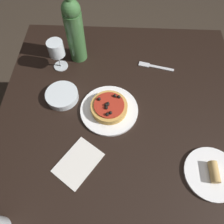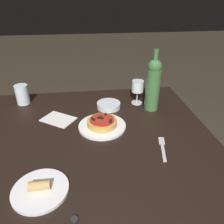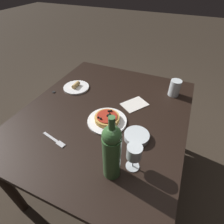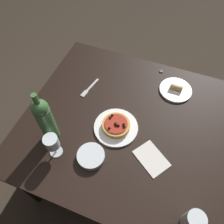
{
  "view_description": "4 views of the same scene",
  "coord_description": "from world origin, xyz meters",
  "px_view_note": "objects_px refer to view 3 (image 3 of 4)",
  "views": [
    {
      "loc": [
        0.39,
        -0.02,
        1.51
      ],
      "look_at": [
        -0.02,
        -0.04,
        0.8
      ],
      "focal_mm": 35.0,
      "sensor_mm": 36.0,
      "label": 1
    },
    {
      "loc": [
        -0.01,
        0.88,
        1.33
      ],
      "look_at": [
        -0.14,
        -0.11,
        0.77
      ],
      "focal_mm": 35.0,
      "sensor_mm": 36.0,
      "label": 2
    },
    {
      "loc": [
        -0.78,
        -0.39,
        1.46
      ],
      "look_at": [
        -0.08,
        -0.09,
        0.8
      ],
      "focal_mm": 28.0,
      "sensor_mm": 36.0,
      "label": 3
    },
    {
      "loc": [
        0.11,
        -0.62,
        1.76
      ],
      "look_at": [
        -0.12,
        -0.01,
        0.78
      ],
      "focal_mm": 35.0,
      "sensor_mm": 36.0,
      "label": 4
    }
  ],
  "objects_px": {
    "dinner_plate": "(107,121)",
    "side_plate": "(76,87)",
    "wine_glass": "(134,153)",
    "bottle_cap": "(54,92)",
    "water_cup": "(175,88)",
    "pizza": "(107,118)",
    "fork": "(55,140)",
    "dining_table": "(105,121)",
    "side_bowl": "(137,136)",
    "wine_bottle": "(112,152)"
  },
  "relations": [
    {
      "from": "fork",
      "to": "side_bowl",
      "type": "bearing_deg",
      "value": 38.53
    },
    {
      "from": "side_bowl",
      "to": "wine_glass",
      "type": "bearing_deg",
      "value": -168.47
    },
    {
      "from": "water_cup",
      "to": "dining_table",
      "type": "bearing_deg",
      "value": 134.57
    },
    {
      "from": "side_plate",
      "to": "dining_table",
      "type": "bearing_deg",
      "value": -117.43
    },
    {
      "from": "dinner_plate",
      "to": "wine_glass",
      "type": "xyz_separation_m",
      "value": [
        -0.24,
        -0.24,
        0.1
      ]
    },
    {
      "from": "wine_glass",
      "to": "wine_bottle",
      "type": "xyz_separation_m",
      "value": [
        -0.07,
        0.08,
        0.05
      ]
    },
    {
      "from": "water_cup",
      "to": "bottle_cap",
      "type": "height_order",
      "value": "water_cup"
    },
    {
      "from": "bottle_cap",
      "to": "water_cup",
      "type": "bearing_deg",
      "value": -68.52
    },
    {
      "from": "water_cup",
      "to": "fork",
      "type": "distance_m",
      "value": 0.88
    },
    {
      "from": "dining_table",
      "to": "side_plate",
      "type": "xyz_separation_m",
      "value": [
        0.17,
        0.32,
        0.09
      ]
    },
    {
      "from": "fork",
      "to": "side_plate",
      "type": "bearing_deg",
      "value": 122.49
    },
    {
      "from": "side_bowl",
      "to": "side_plate",
      "type": "xyz_separation_m",
      "value": [
        0.31,
        0.58,
        -0.01
      ]
    },
    {
      "from": "pizza",
      "to": "wine_glass",
      "type": "xyz_separation_m",
      "value": [
        -0.24,
        -0.24,
        0.08
      ]
    },
    {
      "from": "pizza",
      "to": "fork",
      "type": "height_order",
      "value": "pizza"
    },
    {
      "from": "pizza",
      "to": "side_bowl",
      "type": "xyz_separation_m",
      "value": [
        -0.06,
        -0.21,
        -0.01
      ]
    },
    {
      "from": "dining_table",
      "to": "wine_glass",
      "type": "relative_size",
      "value": 8.31
    },
    {
      "from": "dining_table",
      "to": "water_cup",
      "type": "height_order",
      "value": "water_cup"
    },
    {
      "from": "dinner_plate",
      "to": "side_plate",
      "type": "relative_size",
      "value": 1.22
    },
    {
      "from": "bottle_cap",
      "to": "wine_glass",
      "type": "bearing_deg",
      "value": -116.01
    },
    {
      "from": "dinner_plate",
      "to": "side_plate",
      "type": "bearing_deg",
      "value": 56.73
    },
    {
      "from": "dinner_plate",
      "to": "wine_glass",
      "type": "relative_size",
      "value": 1.65
    },
    {
      "from": "fork",
      "to": "wine_glass",
      "type": "bearing_deg",
      "value": 14.95
    },
    {
      "from": "wine_bottle",
      "to": "side_bowl",
      "type": "distance_m",
      "value": 0.29
    },
    {
      "from": "dinner_plate",
      "to": "side_plate",
      "type": "height_order",
      "value": "side_plate"
    },
    {
      "from": "pizza",
      "to": "wine_glass",
      "type": "relative_size",
      "value": 1.03
    },
    {
      "from": "water_cup",
      "to": "dinner_plate",
      "type": "bearing_deg",
      "value": 144.32
    },
    {
      "from": "dining_table",
      "to": "water_cup",
      "type": "distance_m",
      "value": 0.55
    },
    {
      "from": "side_bowl",
      "to": "fork",
      "type": "bearing_deg",
      "value": 115.78
    },
    {
      "from": "dining_table",
      "to": "water_cup",
      "type": "relative_size",
      "value": 10.24
    },
    {
      "from": "fork",
      "to": "bottle_cap",
      "type": "bearing_deg",
      "value": 141.42
    },
    {
      "from": "side_plate",
      "to": "bottle_cap",
      "type": "relative_size",
      "value": 8.22
    },
    {
      "from": "dining_table",
      "to": "dinner_plate",
      "type": "distance_m",
      "value": 0.13
    },
    {
      "from": "side_bowl",
      "to": "fork",
      "type": "xyz_separation_m",
      "value": [
        -0.2,
        0.4,
        -0.01
      ]
    },
    {
      "from": "pizza",
      "to": "bottle_cap",
      "type": "bearing_deg",
      "value": 75.67
    },
    {
      "from": "dining_table",
      "to": "dinner_plate",
      "type": "bearing_deg",
      "value": -145.9
    },
    {
      "from": "wine_glass",
      "to": "side_plate",
      "type": "xyz_separation_m",
      "value": [
        0.48,
        0.62,
        -0.1
      ]
    },
    {
      "from": "wine_glass",
      "to": "fork",
      "type": "relative_size",
      "value": 0.88
    },
    {
      "from": "side_plate",
      "to": "fork",
      "type": "bearing_deg",
      "value": -160.25
    },
    {
      "from": "wine_glass",
      "to": "bottle_cap",
      "type": "height_order",
      "value": "wine_glass"
    },
    {
      "from": "wine_bottle",
      "to": "pizza",
      "type": "bearing_deg",
      "value": 28.36
    },
    {
      "from": "dinner_plate",
      "to": "water_cup",
      "type": "height_order",
      "value": "water_cup"
    },
    {
      "from": "dining_table",
      "to": "side_plate",
      "type": "bearing_deg",
      "value": 62.57
    },
    {
      "from": "dinner_plate",
      "to": "pizza",
      "type": "distance_m",
      "value": 0.02
    },
    {
      "from": "side_plate",
      "to": "wine_glass",
      "type": "bearing_deg",
      "value": -127.93
    },
    {
      "from": "water_cup",
      "to": "bottle_cap",
      "type": "bearing_deg",
      "value": 111.48
    },
    {
      "from": "pizza",
      "to": "wine_glass",
      "type": "distance_m",
      "value": 0.35
    },
    {
      "from": "wine_glass",
      "to": "side_plate",
      "type": "height_order",
      "value": "wine_glass"
    },
    {
      "from": "side_plate",
      "to": "bottle_cap",
      "type": "xyz_separation_m",
      "value": [
        -0.12,
        0.13,
        -0.01
      ]
    },
    {
      "from": "side_bowl",
      "to": "fork",
      "type": "height_order",
      "value": "side_bowl"
    },
    {
      "from": "dining_table",
      "to": "fork",
      "type": "relative_size",
      "value": 7.28
    }
  ]
}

